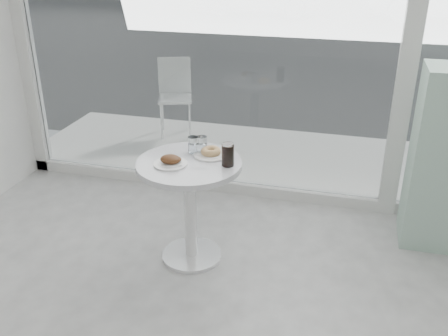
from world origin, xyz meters
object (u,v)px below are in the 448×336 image
(main_table, at_px, (190,191))
(patio_chair, at_px, (175,91))
(water_tumbler_b, at_px, (202,146))
(water_tumbler_a, at_px, (193,146))
(plate_donut, at_px, (211,153))
(plate_fritter, at_px, (171,161))
(cola_glass, at_px, (228,155))

(main_table, xyz_separation_m, patio_chair, (-0.95, 2.31, -0.01))
(water_tumbler_b, bearing_deg, water_tumbler_a, -164.78)
(main_table, xyz_separation_m, water_tumbler_b, (0.04, 0.17, 0.27))
(water_tumbler_a, bearing_deg, plate_donut, -7.53)
(main_table, distance_m, patio_chair, 2.50)
(plate_donut, relative_size, water_tumbler_a, 2.06)
(patio_chair, distance_m, water_tumbler_a, 2.36)
(water_tumbler_b, bearing_deg, plate_fritter, -118.66)
(plate_fritter, xyz_separation_m, water_tumbler_b, (0.14, 0.25, 0.03))
(plate_fritter, height_order, water_tumbler_a, water_tumbler_a)
(water_tumbler_a, bearing_deg, water_tumbler_b, 15.22)
(patio_chair, bearing_deg, main_table, -86.66)
(main_table, relative_size, water_tumbler_b, 6.40)
(water_tumbler_b, bearing_deg, plate_donut, -23.77)
(plate_fritter, xyz_separation_m, plate_donut, (0.21, 0.22, -0.01))
(patio_chair, bearing_deg, plate_donut, -82.88)
(plate_fritter, distance_m, plate_donut, 0.30)
(patio_chair, bearing_deg, water_tumbler_b, -84.16)
(plate_donut, xyz_separation_m, water_tumbler_a, (-0.13, 0.02, 0.03))
(patio_chair, height_order, cola_glass, cola_glass)
(patio_chair, xyz_separation_m, water_tumbler_a, (0.94, -2.15, 0.28))
(cola_glass, bearing_deg, main_table, -177.65)
(main_table, relative_size, plate_donut, 3.18)
(patio_chair, relative_size, water_tumbler_b, 7.17)
(water_tumbler_b, height_order, cola_glass, cola_glass)
(water_tumbler_a, height_order, water_tumbler_b, water_tumbler_b)
(plate_donut, relative_size, cola_glass, 1.54)
(main_table, bearing_deg, cola_glass, 2.35)
(cola_glass, bearing_deg, plate_donut, 139.95)
(patio_chair, height_order, water_tumbler_b, patio_chair)
(water_tumbler_b, xyz_separation_m, cola_glass, (0.23, -0.16, 0.02))
(patio_chair, distance_m, cola_glass, 2.62)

